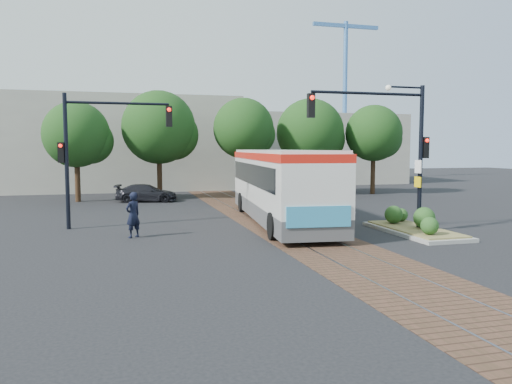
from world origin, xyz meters
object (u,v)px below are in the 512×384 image
signal_pole_main (395,135)px  signal_pole_left (93,142)px  officer (133,215)px  parked_car (146,193)px  city_bus (280,182)px  traffic_island (414,225)px

signal_pole_main → signal_pole_left: bearing=158.6°
signal_pole_main → officer: bearing=170.2°
signal_pole_main → signal_pole_left: signal_pole_main is taller
signal_pole_main → parked_car: bearing=121.2°
signal_pole_main → parked_car: 18.52m
signal_pole_main → officer: (-10.64, 1.84, -3.24)m
parked_car → signal_pole_left: bearing=176.2°
city_bus → traffic_island: city_bus is taller
city_bus → signal_pole_main: bearing=-45.2°
city_bus → signal_pole_left: 8.84m
signal_pole_main → officer: size_ratio=3.26×
signal_pole_left → officer: signal_pole_left is taller
city_bus → signal_pole_left: signal_pole_left is taller
signal_pole_main → parked_car: (-9.41, 15.55, -3.56)m
traffic_island → signal_pole_main: (-0.96, 0.09, 3.83)m
signal_pole_left → signal_pole_main: bearing=-21.4°
city_bus → traffic_island: bearing=-39.0°
traffic_island → signal_pole_left: 14.50m
traffic_island → officer: bearing=170.5°
traffic_island → officer: size_ratio=2.83×
signal_pole_left → parked_car: 11.58m
traffic_island → signal_pole_main: 3.95m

